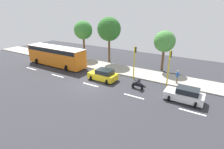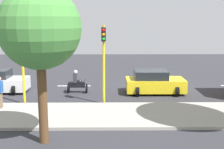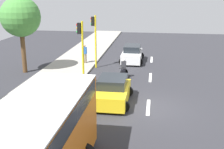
% 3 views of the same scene
% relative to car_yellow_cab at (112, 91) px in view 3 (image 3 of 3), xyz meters
% --- Properties ---
extents(ground_plane, '(40.00, 60.00, 0.10)m').
position_rel_car_yellow_cab_xyz_m(ground_plane, '(-2.19, 0.47, -0.76)').
color(ground_plane, '#2D2D33').
extents(sidewalk, '(4.00, 60.00, 0.15)m').
position_rel_car_yellow_cab_xyz_m(sidewalk, '(4.81, 0.47, -0.64)').
color(sidewalk, '#9E998E').
rests_on(sidewalk, ground).
extents(lane_stripe_far_north, '(0.20, 2.40, 0.01)m').
position_rel_car_yellow_cab_xyz_m(lane_stripe_far_north, '(-2.19, -11.53, -0.70)').
color(lane_stripe_far_north, white).
rests_on(lane_stripe_far_north, ground).
extents(lane_stripe_north, '(0.20, 2.40, 0.01)m').
position_rel_car_yellow_cab_xyz_m(lane_stripe_north, '(-2.19, -5.53, -0.70)').
color(lane_stripe_north, white).
rests_on(lane_stripe_north, ground).
extents(lane_stripe_mid, '(0.20, 2.40, 0.01)m').
position_rel_car_yellow_cab_xyz_m(lane_stripe_mid, '(-2.19, 0.47, -0.70)').
color(lane_stripe_mid, white).
rests_on(lane_stripe_mid, ground).
extents(car_yellow_cab, '(2.36, 3.80, 1.52)m').
position_rel_car_yellow_cab_xyz_m(car_yellow_cab, '(0.00, 0.00, 0.00)').
color(car_yellow_cab, yellow).
rests_on(car_yellow_cab, ground).
extents(car_white, '(2.17, 3.86, 1.52)m').
position_rel_car_yellow_cab_xyz_m(car_white, '(-0.36, -10.44, -0.00)').
color(car_white, white).
rests_on(car_white, ground).
extents(motorcycle, '(0.60, 1.30, 1.53)m').
position_rel_car_yellow_cab_xyz_m(motorcycle, '(-0.13, -5.09, -0.07)').
color(motorcycle, black).
rests_on(motorcycle, ground).
extents(pedestrian_near_signal, '(0.40, 0.24, 1.69)m').
position_rel_car_yellow_cab_xyz_m(pedestrian_near_signal, '(3.78, -8.75, 0.35)').
color(pedestrian_near_signal, '#72604C').
rests_on(pedestrian_near_signal, sidewalk).
extents(traffic_light_corner, '(0.49, 0.24, 4.50)m').
position_rel_car_yellow_cab_xyz_m(traffic_light_corner, '(2.65, -3.26, 2.22)').
color(traffic_light_corner, yellow).
rests_on(traffic_light_corner, ground).
extents(traffic_light_midblock, '(0.49, 0.24, 4.50)m').
position_rel_car_yellow_cab_xyz_m(traffic_light_midblock, '(2.65, -7.82, 2.22)').
color(traffic_light_midblock, yellow).
rests_on(traffic_light_midblock, ground).
extents(street_tree_center, '(3.15, 3.15, 6.09)m').
position_rel_car_yellow_cab_xyz_m(street_tree_center, '(8.06, -5.55, 3.76)').
color(street_tree_center, brown).
rests_on(street_tree_center, ground).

